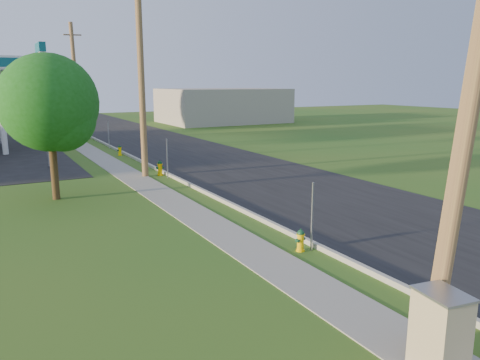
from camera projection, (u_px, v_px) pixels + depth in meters
name	position (u px, v px, depth m)	size (l,w,h in m)	color
ground_plane	(425.00, 314.00, 9.73)	(140.00, 140.00, 0.00)	#275B1A
road	(308.00, 193.00, 20.43)	(8.00, 120.00, 0.02)	black
curb	(227.00, 202.00, 18.53)	(0.15, 120.00, 0.15)	#9F9D91
sidewalk	(186.00, 210.00, 17.71)	(1.50, 120.00, 0.03)	gray
utility_pole_near	(474.00, 78.00, 7.61)	(1.40, 0.32, 9.48)	brown
utility_pole_mid	(141.00, 78.00, 23.01)	(1.40, 0.32, 9.80)	brown
utility_pole_far	(76.00, 82.00, 38.48)	(1.40, 0.32, 9.50)	brown
sign_post_near	(312.00, 217.00, 13.25)	(0.05, 0.04, 2.00)	gray
sign_post_mid	(167.00, 159.00, 23.36)	(0.05, 0.04, 2.00)	gray
sign_post_far	(109.00, 135.00, 33.83)	(0.05, 0.04, 2.00)	gray
price_pylon	(42.00, 70.00, 25.79)	(0.34, 2.04, 6.85)	gray
distant_building	(223.00, 106.00, 56.41)	(14.00, 10.00, 4.00)	#9C9688
tree_verge	(52.00, 107.00, 18.58)	(3.89, 3.89, 5.90)	#362613
tree_lot	(21.00, 86.00, 41.39)	(4.49, 4.49, 6.81)	#362613
hydrant_near	(301.00, 240.00, 13.33)	(0.35, 0.31, 0.67)	#EAB707
hydrant_mid	(160.00, 168.00, 24.23)	(0.41, 0.37, 0.80)	#EEB202
hydrant_far	(120.00, 150.00, 30.85)	(0.37, 0.33, 0.70)	#F9D000
utility_cabinet	(440.00, 334.00, 7.61)	(0.76, 0.93, 1.45)	tan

